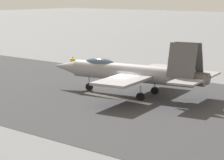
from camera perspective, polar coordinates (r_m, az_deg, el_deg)
name	(u,v)px	position (r m, az deg, el deg)	size (l,w,h in m)	color
ground_plane	(121,99)	(45.03, 1.11, -2.34)	(400.00, 400.00, 0.00)	slate
runway_strip	(121,99)	(45.02, 1.13, -2.33)	(240.00, 26.00, 0.02)	#363639
fighter_jet	(132,72)	(46.28, 2.45, 0.96)	(17.63, 13.43, 5.54)	gray
crew_person	(73,63)	(63.24, -4.75, 2.09)	(0.58, 0.49, 1.64)	#1E2338
marker_cone_mid	(144,73)	(58.48, 3.92, 0.88)	(0.44, 0.44, 0.55)	orange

